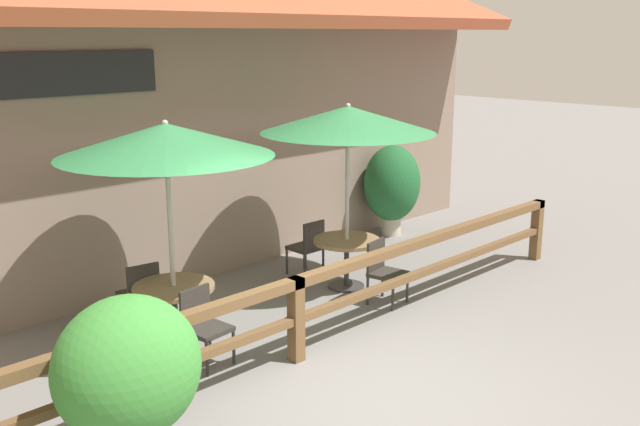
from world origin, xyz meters
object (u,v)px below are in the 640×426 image
Objects in this scene: chair_middle_streetside at (384,269)px; patio_umbrella_middle at (348,120)px; chair_middle_wallside at (308,245)px; chair_near_streetside at (203,323)px; dining_table_middle at (347,249)px; potted_plant_corner_fern at (392,185)px; dining_table_near at (174,297)px; potted_plant_small_flowering at (128,372)px; chair_near_wallside at (140,292)px; patio_umbrella_near at (166,140)px.

patio_umbrella_middle is at bearing 74.11° from chair_middle_streetside.
patio_umbrella_middle is at bearing 92.46° from chair_middle_wallside.
chair_near_streetside is 0.90× the size of dining_table_middle.
potted_plant_corner_fern is (2.55, 0.55, 0.44)m from chair_middle_wallside.
chair_near_streetside reaches higher than dining_table_near.
potted_plant_small_flowering reaches higher than dining_table_near.
dining_table_middle is (2.75, -0.10, 0.00)m from dining_table_near.
patio_umbrella_middle reaches higher than dining_table_middle.
patio_umbrella_middle is 2.03m from chair_middle_wallside.
dining_table_near is at bearing 177.99° from patio_umbrella_middle.
chair_middle_streetside is 0.56× the size of potted_plant_small_flowering.
potted_plant_corner_fern is at bearing 23.81° from potted_plant_small_flowering.
dining_table_middle is 2.85m from potted_plant_corner_fern.
dining_table_near is 0.62× the size of potted_plant_small_flowering.
chair_middle_streetside is at bearing -96.41° from dining_table_middle.
chair_middle_streetside is (-0.08, -0.75, -1.89)m from patio_umbrella_middle.
chair_near_wallside is 2.90m from dining_table_middle.
dining_table_near is 1.11× the size of chair_middle_streetside.
dining_table_middle is at bearing 5.46° from chair_near_streetside.
patio_umbrella_middle is (2.75, -0.10, 0.00)m from patio_umbrella_near.
potted_plant_small_flowering reaches higher than dining_table_middle.
chair_near_streetside is 2.88m from dining_table_middle.
patio_umbrella_near is at bearing 103.08° from chair_near_wallside.
dining_table_middle is at bearing -152.89° from potted_plant_corner_fern.
patio_umbrella_middle is 3.18m from potted_plant_corner_fern.
patio_umbrella_middle reaches higher than dining_table_near.
chair_near_wallside and chair_middle_streetside have the same top height.
chair_near_streetside is at bearing 97.68° from chair_near_wallside.
potted_plant_corner_fern is at bearing 28.54° from chair_middle_streetside.
chair_near_wallside is 5.37m from potted_plant_corner_fern.
chair_near_streetside is at bearing -168.78° from patio_umbrella_middle.
dining_table_middle is 4.73m from potted_plant_small_flowering.
patio_umbrella_near is 3.08× the size of chair_middle_streetside.
potted_plant_corner_fern is at bearing 12.77° from dining_table_near.
potted_plant_corner_fern is (2.61, 2.04, 0.44)m from chair_middle_streetside.
chair_middle_streetside is (-0.08, -0.75, -0.10)m from dining_table_middle.
chair_middle_streetside is (2.67, -0.84, -0.10)m from dining_table_near.
chair_near_wallside is (-0.05, 0.66, -0.10)m from dining_table_near.
patio_umbrella_middle is (2.80, -0.75, 1.89)m from chair_near_wallside.
chair_near_streetside is 1.00× the size of chair_near_wallside.
dining_table_near is at bearing 48.65° from potted_plant_small_flowering.
chair_near_streetside is at bearing 25.17° from chair_middle_wallside.
chair_middle_streetside is (2.72, -1.50, 0.00)m from chair_near_wallside.
chair_middle_streetside is at bearing 159.78° from chair_near_wallside.
chair_near_wallside is at bearing -0.05° from chair_middle_wallside.
chair_near_wallside is at bearing 141.63° from chair_middle_streetside.
chair_middle_wallside is at bearing 19.29° from chair_near_streetside.
chair_near_streetside is 2.75m from chair_middle_streetside.
patio_umbrella_near is at bearing 0.00° from dining_table_near.
chair_middle_wallside is at bearing -167.93° from potted_plant_corner_fern.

